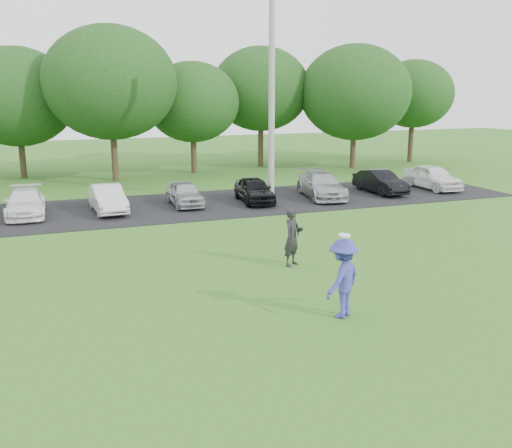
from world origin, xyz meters
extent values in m
plane|color=#376B1E|center=(0.00, 0.00, 0.00)|extent=(100.00, 100.00, 0.00)
cube|color=black|center=(0.00, 13.00, 0.01)|extent=(32.00, 6.50, 0.03)
cylinder|color=#9A9B96|center=(4.03, 12.46, 4.78)|extent=(0.28, 0.28, 9.56)
imported|color=#383BA0|center=(0.55, -0.80, 0.93)|extent=(1.39, 1.24, 1.86)
cylinder|color=white|center=(0.51, -0.89, 1.98)|extent=(0.27, 0.27, 0.07)
imported|color=black|center=(1.05, 3.22, 0.88)|extent=(0.77, 0.72, 1.76)
cube|color=black|center=(1.23, 3.04, 1.14)|extent=(0.17, 0.16, 0.10)
imported|color=white|center=(-6.63, 13.20, 0.57)|extent=(1.55, 3.76, 1.09)
imported|color=silver|center=(-3.34, 12.83, 0.60)|extent=(1.44, 3.53, 1.14)
imported|color=#ACAFB4|center=(0.07, 13.04, 0.57)|extent=(1.29, 3.17, 1.08)
imported|color=black|center=(3.27, 12.64, 0.61)|extent=(1.63, 3.48, 1.15)
imported|color=#A6A9AD|center=(6.73, 12.65, 0.63)|extent=(2.32, 4.33, 1.19)
imported|color=black|center=(10.04, 12.69, 0.60)|extent=(1.33, 3.49, 1.13)
imported|color=white|center=(13.29, 12.80, 0.66)|extent=(1.52, 3.70, 1.26)
cylinder|color=#38281C|center=(-7.00, 24.40, 1.10)|extent=(0.36, 0.36, 2.20)
ellipsoid|color=#214C19|center=(-7.00, 24.40, 4.71)|extent=(6.68, 6.68, 5.68)
cylinder|color=#38281C|center=(-2.00, 21.60, 1.35)|extent=(0.36, 0.36, 2.70)
ellipsoid|color=#214C19|center=(-2.00, 21.60, 5.48)|extent=(7.42, 7.42, 6.31)
cylinder|color=#38281C|center=(3.00, 23.00, 1.10)|extent=(0.36, 0.36, 2.20)
ellipsoid|color=#214C19|center=(3.00, 23.00, 4.36)|extent=(5.76, 5.76, 4.90)
cylinder|color=#38281C|center=(8.00, 24.40, 1.35)|extent=(0.36, 0.36, 2.70)
ellipsoid|color=#214C19|center=(8.00, 24.40, 5.14)|extent=(6.50, 6.50, 5.53)
cylinder|color=#38281C|center=(13.50, 21.60, 1.10)|extent=(0.36, 0.36, 2.20)
ellipsoid|color=#214C19|center=(13.50, 21.60, 4.92)|extent=(7.24, 7.24, 6.15)
cylinder|color=#38281C|center=(19.00, 23.00, 1.35)|extent=(0.36, 0.36, 2.70)
ellipsoid|color=#214C19|center=(19.00, 23.00, 4.79)|extent=(5.58, 5.58, 4.74)
camera|label=1|loc=(-5.62, -11.82, 5.21)|focal=40.00mm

